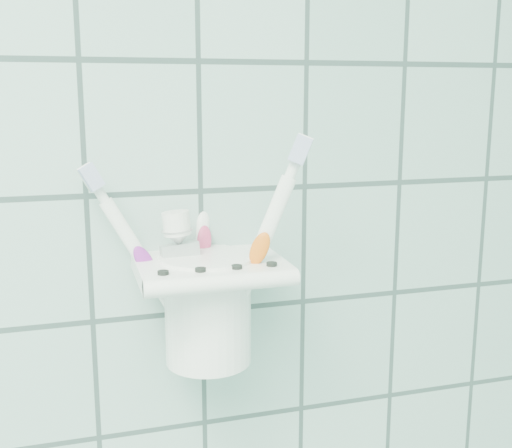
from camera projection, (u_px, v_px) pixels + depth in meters
holder_bracket at (210, 269)px, 0.60m from camera, size 0.14×0.11×0.04m
cup at (208, 305)px, 0.61m from camera, size 0.09×0.09×0.11m
toothbrush_pink at (197, 246)px, 0.60m from camera, size 0.10×0.03×0.20m
toothbrush_blue at (195, 245)px, 0.60m from camera, size 0.04×0.07×0.21m
toothbrush_orange at (214, 242)px, 0.58m from camera, size 0.09×0.03×0.22m
toothpaste_tube at (190, 273)px, 0.60m from camera, size 0.05×0.03×0.14m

